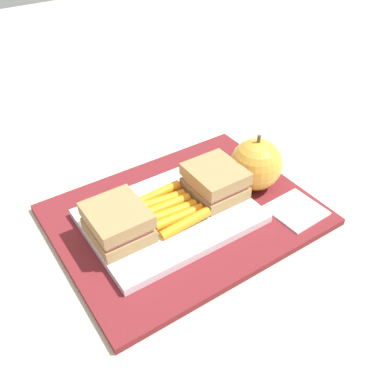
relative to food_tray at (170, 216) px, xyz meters
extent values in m
plane|color=#B7AD99|center=(0.03, 0.00, -0.02)|extent=(2.40, 2.40, 0.00)
cube|color=maroon|center=(0.03, 0.00, -0.01)|extent=(0.36, 0.28, 0.01)
cube|color=white|center=(0.00, 0.00, 0.00)|extent=(0.23, 0.17, 0.01)
cube|color=#9E7A4C|center=(-0.08, 0.00, 0.01)|extent=(0.07, 0.08, 0.02)
cube|color=pink|center=(-0.08, 0.00, 0.03)|extent=(0.07, 0.07, 0.01)
cube|color=#9E7A4C|center=(-0.08, 0.00, 0.04)|extent=(0.07, 0.08, 0.02)
cube|color=#9E7A4C|center=(0.08, 0.00, 0.01)|extent=(0.07, 0.08, 0.02)
cube|color=pink|center=(0.08, 0.00, 0.03)|extent=(0.07, 0.07, 0.01)
cube|color=#9E7A4C|center=(0.08, 0.00, 0.04)|extent=(0.07, 0.08, 0.02)
cylinder|color=orange|center=(0.00, -0.04, 0.01)|extent=(0.08, 0.01, 0.02)
cylinder|color=orange|center=(0.00, -0.02, 0.01)|extent=(0.08, 0.01, 0.02)
cylinder|color=orange|center=(0.00, -0.01, 0.01)|extent=(0.08, 0.01, 0.02)
cylinder|color=orange|center=(0.00, 0.01, 0.01)|extent=(0.08, 0.01, 0.02)
cylinder|color=orange|center=(0.00, 0.02, 0.01)|extent=(0.08, 0.01, 0.02)
cylinder|color=orange|center=(0.00, 0.04, 0.01)|extent=(0.08, 0.01, 0.02)
sphere|color=gold|center=(0.15, -0.01, 0.03)|extent=(0.08, 0.08, 0.08)
cylinder|color=brown|center=(0.15, -0.01, 0.08)|extent=(0.01, 0.01, 0.01)
cube|color=white|center=(0.16, -0.09, 0.00)|extent=(0.07, 0.07, 0.00)
camera|label=1|loc=(-0.22, -0.38, 0.40)|focal=39.85mm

